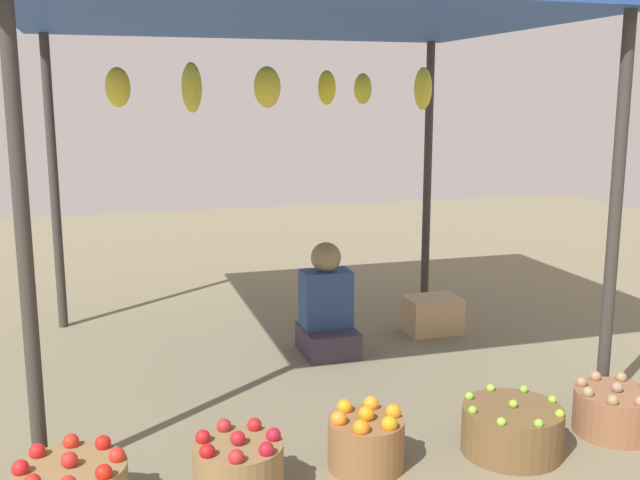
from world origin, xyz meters
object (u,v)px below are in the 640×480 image
(vendor_person, at_px, (327,311))
(basket_potatoes, at_px, (615,411))
(wooden_crate_near_vendor, at_px, (432,315))
(basket_limes, at_px, (512,429))
(basket_oranges, at_px, (366,441))
(basket_red_apples, at_px, (239,469))

(vendor_person, xyz_separation_m, basket_potatoes, (1.10, -1.66, -0.18))
(vendor_person, distance_m, wooden_crate_near_vendor, 0.93)
(basket_limes, height_order, wooden_crate_near_vendor, basket_limes)
(basket_oranges, bearing_deg, basket_limes, -4.74)
(basket_potatoes, bearing_deg, basket_limes, -176.72)
(basket_red_apples, distance_m, wooden_crate_near_vendor, 2.66)
(basket_limes, height_order, basket_potatoes, basket_potatoes)
(basket_potatoes, bearing_deg, basket_red_apples, -177.86)
(wooden_crate_near_vendor, bearing_deg, vendor_person, -168.13)
(basket_red_apples, bearing_deg, vendor_person, 61.43)
(basket_red_apples, height_order, basket_oranges, basket_red_apples)
(basket_oranges, xyz_separation_m, basket_limes, (0.76, -0.06, -0.01))
(basket_red_apples, xyz_separation_m, basket_limes, (1.40, 0.04, -0.02))
(basket_limes, bearing_deg, wooden_crate_near_vendor, 76.71)
(vendor_person, relative_size, basket_potatoes, 1.81)
(basket_oranges, relative_size, basket_potatoes, 0.86)
(vendor_person, bearing_deg, basket_oranges, -100.58)
(basket_limes, bearing_deg, vendor_person, 104.96)
(basket_limes, bearing_deg, basket_oranges, 175.26)
(vendor_person, xyz_separation_m, basket_red_apples, (-0.94, -1.73, -0.16))
(basket_red_apples, bearing_deg, basket_potatoes, 2.14)
(wooden_crate_near_vendor, bearing_deg, basket_red_apples, -133.77)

